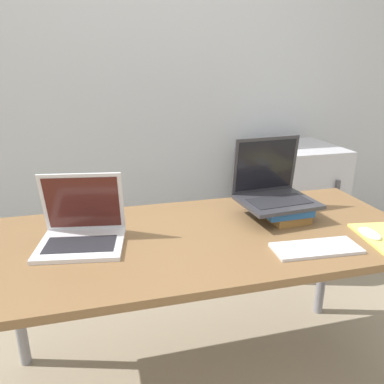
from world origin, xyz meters
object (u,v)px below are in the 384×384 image
object	(u,v)px
book_stack	(280,209)
laptop_on_books	(273,189)
mini_fridge	(288,206)
mouse	(370,234)
wireless_keyboard	(316,248)
laptop_left	(82,230)

from	to	relation	value
book_stack	laptop_on_books	distance (m)	0.09
laptop_on_books	mini_fridge	xyz separation A→B (m)	(0.54, 0.81, -0.43)
mouse	wireless_keyboard	bearing A→B (deg)	-171.15
laptop_left	mouse	world-z (taller)	laptop_left
book_stack	wireless_keyboard	bearing A→B (deg)	-92.72
laptop_left	wireless_keyboard	bearing A→B (deg)	-18.21
book_stack	mini_fridge	xyz separation A→B (m)	(0.52, 0.84, -0.35)
mouse	mini_fridge	world-z (taller)	mini_fridge
wireless_keyboard	mouse	bearing A→B (deg)	8.85
book_stack	mini_fridge	world-z (taller)	mini_fridge
wireless_keyboard	mini_fridge	distance (m)	1.31
mini_fridge	wireless_keyboard	bearing A→B (deg)	-114.81
laptop_on_books	mouse	world-z (taller)	laptop_on_books
book_stack	wireless_keyboard	distance (m)	0.32
wireless_keyboard	book_stack	bearing A→B (deg)	87.28
book_stack	mini_fridge	bearing A→B (deg)	58.35
laptop_left	mini_fridge	xyz separation A→B (m)	(1.35, 0.89, -0.36)
laptop_on_books	wireless_keyboard	bearing A→B (deg)	-88.37
laptop_left	laptop_on_books	size ratio (longest dim) A/B	1.02
book_stack	laptop_on_books	xyz separation A→B (m)	(-0.02, 0.03, 0.08)
wireless_keyboard	laptop_left	bearing A→B (deg)	161.79
mouse	book_stack	bearing A→B (deg)	131.28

